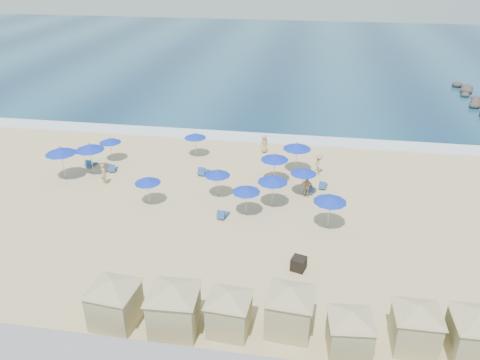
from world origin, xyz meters
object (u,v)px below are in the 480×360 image
Objects in this scene: umbrella_6 at (246,189)px; beachgoer_0 at (104,174)px; umbrella_4 at (195,136)px; umbrella_7 at (275,157)px; beachgoer_1 at (307,187)px; trash_bin at (299,264)px; umbrella_9 at (297,146)px; umbrella_0 at (89,147)px; cabana_4 at (351,326)px; umbrella_3 at (147,180)px; umbrella_2 at (110,140)px; beachgoer_3 at (264,144)px; cabana_2 at (229,306)px; umbrella_10 at (304,171)px; umbrella_5 at (217,173)px; umbrella_1 at (61,151)px; cabana_6 at (479,328)px; umbrella_11 at (330,199)px; umbrella_8 at (273,179)px; beachgoer_2 at (319,164)px; cabana_5 at (417,320)px; cabana_0 at (113,296)px; cabana_1 at (174,301)px.

beachgoer_0 is (-11.49, 2.81, -1.09)m from umbrella_6.
umbrella_7 is at bearing -28.77° from umbrella_4.
umbrella_6 reaches higher than beachgoer_1.
trash_bin is 13.08m from umbrella_9.
umbrella_4 is at bearing 33.15° from umbrella_0.
trash_bin is 11.18m from umbrella_7.
cabana_4 reaches higher than umbrella_3.
umbrella_2 is 1.32× the size of beachgoer_3.
umbrella_10 is at bearing 78.73° from cabana_2.
umbrella_10 reaches higher than beachgoer_3.
umbrella_5 is 7.44m from umbrella_9.
cabana_6 is at bearing -27.36° from umbrella_1.
cabana_2 is 11.07m from umbrella_11.
umbrella_8 reaches higher than umbrella_2.
umbrella_4 is 10.85m from umbrella_6.
beachgoer_0 is (-23.30, 13.50, -0.84)m from cabana_6.
umbrella_10 is (2.27, -1.68, -0.22)m from umbrella_7.
umbrella_0 reaches higher than umbrella_8.
beachgoer_2 is at bearing 94.87° from cabana_4.
umbrella_5 reaches higher than umbrella_2.
cabana_4 is at bearing -40.82° from umbrella_3.
umbrella_2 is 1.27× the size of beachgoer_2.
umbrella_2 is 1.27× the size of beachgoer_0.
umbrella_2 is 17.51m from beachgoer_2.
cabana_5 is 2.62× the size of beachgoer_3.
cabana_0 is 20.38m from umbrella_4.
umbrella_0 is 2.71m from beachgoer_0.
cabana_2 is 21.11m from umbrella_1.
umbrella_5 is at bearing 137.74° from cabana_6.
umbrella_9 is (15.67, 0.27, 0.42)m from umbrella_2.
cabana_4 is 18.87m from umbrella_9.
umbrella_6 is at bearing -105.22° from umbrella_7.
trash_bin is 10.19m from umbrella_5.
umbrella_0 reaches higher than cabana_2.
umbrella_6 is 11.88m from beachgoer_0.
cabana_6 is at bearing 1.77° from cabana_0.
umbrella_7 reaches higher than beachgoer_2.
umbrella_0 is at bearing 141.43° from cabana_4.
umbrella_2 is (-19.05, 18.28, 0.38)m from cabana_4.
umbrella_10 is 1.37× the size of beachgoer_3.
trash_bin is 6.97m from umbrella_6.
cabana_4 is at bearing -60.40° from umbrella_6.
umbrella_0 is 1.61× the size of beachgoer_1.
beachgoer_2 is at bearing 34.45° from umbrella_5.
cabana_1 is (2.95, 0.04, 0.08)m from cabana_0.
cabana_1 is 1.81× the size of umbrella_9.
cabana_4 is 1.52× the size of umbrella_0.
beachgoer_3 is (1.73, 22.04, -0.89)m from cabana_1.
umbrella_4 is 15.09m from umbrella_11.
umbrella_1 is at bearing -146.78° from umbrella_4.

